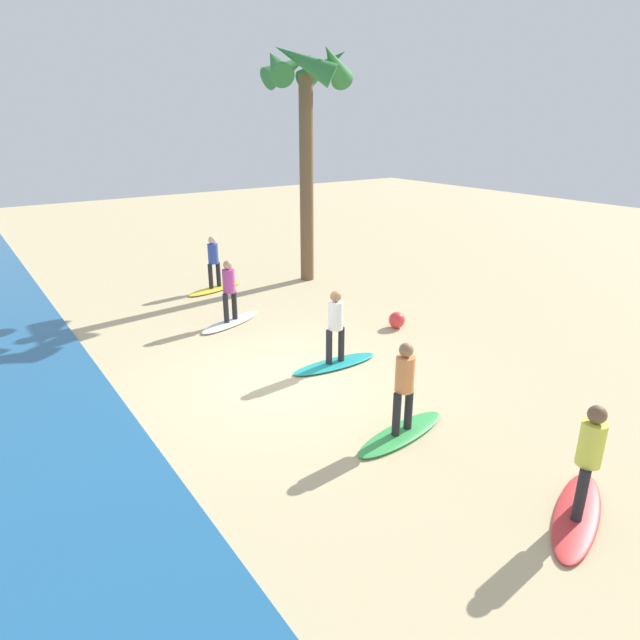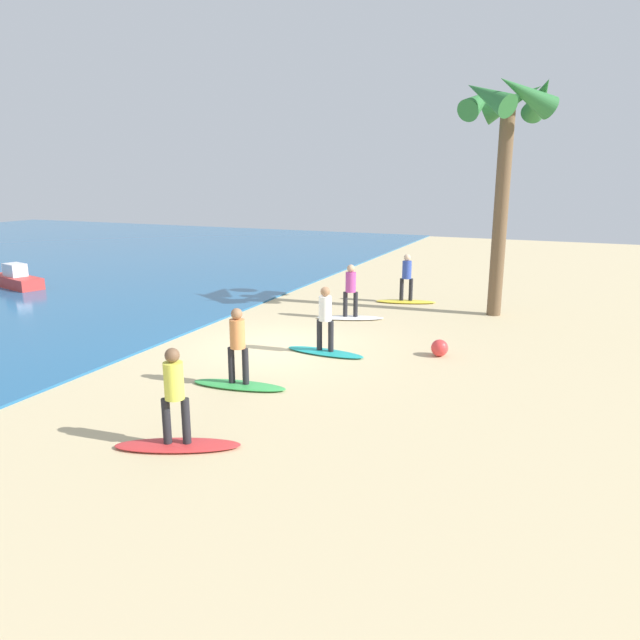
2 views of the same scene
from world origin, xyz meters
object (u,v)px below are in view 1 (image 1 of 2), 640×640
surfer_teal (335,322)px  surfer_white (229,286)px  surfboard_teal (335,364)px  surfer_yellow (213,258)px  surfboard_white (231,322)px  beach_ball (397,320)px  surfer_red (589,453)px  surfer_green (404,382)px  palm_tree (306,92)px  surfboard_red (577,515)px  surfboard_green (401,433)px  surfboard_yellow (215,288)px

surfer_teal → surfer_white: bearing=10.8°
surfboard_teal → surfer_yellow: 6.85m
surfboard_teal → surfboard_white: same height
surfboard_teal → surfer_teal: size_ratio=1.28×
surfer_white → beach_ball: surfer_white is taller
surfer_teal → surfer_yellow: same height
surfer_red → surfer_white: (9.56, 0.52, 0.00)m
surfer_green → palm_tree: bearing=-24.3°
surfboard_red → surfer_white: 9.62m
surfboard_red → surfer_yellow: (12.62, -0.43, 0.99)m
surfboard_green → surfboard_white: (6.66, -0.04, 0.00)m
surfer_teal → surfer_white: same height
surfer_yellow → beach_ball: surfer_yellow is taller
surfer_teal → palm_tree: palm_tree is taller
surfboard_green → surfer_teal: (2.95, -0.75, 0.99)m
surfer_yellow → surfboard_green: bearing=174.2°
surfboard_red → surfer_teal: size_ratio=1.28×
surfer_yellow → surfboard_red: bearing=178.0°
surfboard_red → surfboard_yellow: 12.62m
surfer_white → palm_tree: size_ratio=0.22×
surfer_teal → palm_tree: 8.51m
palm_tree → surfboard_yellow: bearing=78.3°
surfboard_teal → surfboard_white: size_ratio=1.00×
surfer_green → surfer_teal: size_ratio=1.00×
surfer_red → beach_ball: surfer_red is taller
surfboard_yellow → beach_ball: beach_ball is taller
surfer_teal → surfer_yellow: bearing=-2.0°
beach_ball → surfboard_yellow: bearing=22.9°
surfer_green → surfer_yellow: same height
surfboard_red → surfer_green: 3.11m
surfer_white → surfer_yellow: (3.06, -0.95, 0.00)m
surfboard_red → surfboard_yellow: same height
surfboard_teal → beach_ball: bearing=-157.7°
surfboard_white → beach_ball: size_ratio=4.93×
surfboard_yellow → beach_ball: bearing=96.8°
surfboard_teal → surfboard_red: bearing=91.0°
surfer_red → surfer_white: same height
surfer_yellow → palm_tree: (-0.64, -3.10, 4.86)m
surfboard_green → surfer_teal: surfer_teal is taller
palm_tree → surfer_teal: bearing=151.4°
surfboard_red → surfboard_green: (2.90, 0.56, 0.00)m
surfboard_red → beach_ball: 7.39m
surfboard_teal → beach_ball: (0.96, -2.70, 0.17)m
surfer_red → surfer_yellow: 12.62m
surfer_white → surfer_yellow: 3.21m
surfer_red → surfboard_yellow: size_ratio=0.78×
surfboard_red → surfboard_white: (9.56, 0.52, 0.00)m
surfer_green → surfer_teal: (2.95, -0.75, 0.00)m
surfer_red → surfer_yellow: same height
surfboard_red → surfboard_teal: (5.84, -0.19, 0.00)m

